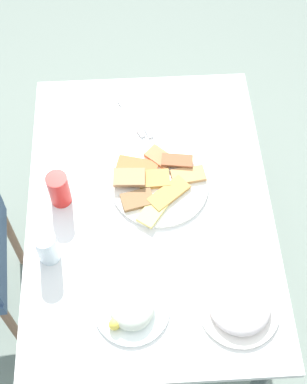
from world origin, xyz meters
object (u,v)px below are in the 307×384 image
object	(u,v)px
dining_table	(150,218)
paper_napkin	(136,118)
salad_plate_greens	(131,308)
drinking_glass	(47,247)
salad_plate_rice	(239,307)
soda_can	(59,189)
pide_platter	(158,184)
fork	(141,117)
spoon	(131,118)

from	to	relation	value
dining_table	paper_napkin	bearing A→B (deg)	4.46
salad_plate_greens	drinking_glass	size ratio (longest dim) A/B	1.85
salad_plate_rice	soda_can	xyz separation A→B (m)	(0.39, 0.51, 0.04)
dining_table	pide_platter	world-z (taller)	pide_platter
salad_plate_rice	soda_can	bearing A→B (deg)	52.36
dining_table	soda_can	bearing A→B (deg)	83.06
fork	soda_can	bearing A→B (deg)	121.54
soda_can	pide_platter	bearing A→B (deg)	-83.41
drinking_glass	fork	bearing A→B (deg)	-29.68
salad_plate_rice	paper_napkin	distance (m)	0.76
paper_napkin	spoon	xyz separation A→B (m)	(0.00, 0.02, 0.00)
dining_table	drinking_glass	bearing A→B (deg)	118.13
paper_napkin	fork	size ratio (longest dim) A/B	0.63
dining_table	paper_napkin	distance (m)	0.37
salad_plate_greens	drinking_glass	world-z (taller)	drinking_glass
drinking_glass	fork	distance (m)	0.60
pide_platter	fork	size ratio (longest dim) A/B	1.68
soda_can	fork	size ratio (longest dim) A/B	0.64
drinking_glass	paper_napkin	bearing A→B (deg)	-28.15
salad_plate_greens	fork	distance (m)	0.70
salad_plate_rice	pide_platter	bearing A→B (deg)	25.07
soda_can	paper_napkin	distance (m)	0.41
pide_platter	soda_can	xyz separation A→B (m)	(-0.04, 0.31, 0.05)
salad_plate_greens	spoon	world-z (taller)	salad_plate_greens
salad_plate_greens	salad_plate_rice	bearing A→B (deg)	-92.82
paper_napkin	spoon	distance (m)	0.02
paper_napkin	spoon	bearing A→B (deg)	90.00
paper_napkin	fork	xyz separation A→B (m)	(0.00, -0.02, 0.00)
fork	spoon	xyz separation A→B (m)	(0.00, 0.04, 0.00)
dining_table	salad_plate_rice	xyz separation A→B (m)	(-0.36, -0.23, 0.11)
salad_plate_greens	fork	xyz separation A→B (m)	(0.70, -0.06, -0.02)
drinking_glass	paper_napkin	size ratio (longest dim) A/B	0.96
salad_plate_greens	paper_napkin	xyz separation A→B (m)	(0.70, -0.04, -0.02)
dining_table	spoon	bearing A→B (deg)	7.34
dining_table	soda_can	world-z (taller)	soda_can
salad_plate_greens	pide_platter	bearing A→B (deg)	-13.59
dining_table	fork	bearing A→B (deg)	1.56
pide_platter	paper_napkin	bearing A→B (deg)	11.81
drinking_glass	spoon	xyz separation A→B (m)	(0.52, -0.26, -0.05)
dining_table	paper_napkin	world-z (taller)	paper_napkin
pide_platter	salad_plate_greens	xyz separation A→B (m)	(-0.41, 0.10, 0.01)
pide_platter	drinking_glass	world-z (taller)	drinking_glass
pide_platter	spoon	size ratio (longest dim) A/B	1.70
pide_platter	drinking_glass	size ratio (longest dim) A/B	2.78
pide_platter	salad_plate_greens	size ratio (longest dim) A/B	1.51
drinking_glass	soda_can	bearing A→B (deg)	-7.79
paper_napkin	spoon	size ratio (longest dim) A/B	0.64
pide_platter	paper_napkin	distance (m)	0.29
dining_table	paper_napkin	xyz separation A→B (m)	(0.35, 0.03, 0.09)
salad_plate_rice	spoon	size ratio (longest dim) A/B	1.28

